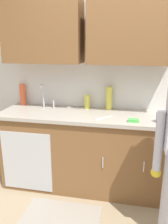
% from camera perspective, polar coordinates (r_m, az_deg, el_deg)
% --- Properties ---
extents(kitchen_wall_with_uppers, '(4.80, 0.44, 2.70)m').
position_cam_1_polar(kitchen_wall_with_uppers, '(2.85, 9.21, 11.29)').
color(kitchen_wall_with_uppers, silver).
rests_on(kitchen_wall_with_uppers, ground).
extents(counter_cabinet, '(1.90, 0.62, 0.90)m').
position_cam_1_polar(counter_cabinet, '(2.89, -0.38, -9.64)').
color(counter_cabinet, brown).
rests_on(counter_cabinet, ground).
extents(countertop, '(1.96, 0.66, 0.04)m').
position_cam_1_polar(countertop, '(2.72, -0.33, -0.69)').
color(countertop, '#A8A093').
rests_on(countertop, counter_cabinet).
extents(sink, '(0.50, 0.36, 0.35)m').
position_cam_1_polar(sink, '(2.86, -10.06, 0.05)').
color(sink, '#B7BABF').
rests_on(sink, counter_cabinet).
extents(floor_mat, '(0.80, 0.50, 0.01)m').
position_cam_1_polar(floor_mat, '(2.63, -5.72, -24.34)').
color(floor_mat, gray).
rests_on(floor_mat, ground).
extents(bottle_dish_liquid, '(0.07, 0.07, 0.17)m').
position_cam_1_polar(bottle_dish_liquid, '(2.90, 0.78, 2.52)').
color(bottle_dish_liquid, '#D8D14C').
rests_on(bottle_dish_liquid, countertop).
extents(bottle_water_tall, '(0.08, 0.08, 0.27)m').
position_cam_1_polar(bottle_water_tall, '(3.17, -14.72, 4.16)').
color(bottle_water_tall, '#E05933').
rests_on(bottle_water_tall, countertop).
extents(bottle_cleaner_spray, '(0.08, 0.08, 0.28)m').
position_cam_1_polar(bottle_cleaner_spray, '(2.87, 6.13, 3.40)').
color(bottle_cleaner_spray, '#D8D14C').
rests_on(bottle_cleaner_spray, countertop).
extents(cup_by_sink, '(0.08, 0.08, 0.10)m').
position_cam_1_polar(cup_by_sink, '(2.51, 18.10, -1.31)').
color(cup_by_sink, '#33478C').
rests_on(cup_by_sink, countertop).
extents(knife_on_counter, '(0.17, 0.20, 0.01)m').
position_cam_1_polar(knife_on_counter, '(2.55, 4.79, -1.41)').
color(knife_on_counter, silver).
rests_on(knife_on_counter, countertop).
extents(sponge, '(0.11, 0.07, 0.03)m').
position_cam_1_polar(sponge, '(2.47, 12.03, -2.01)').
color(sponge, '#4CBF4C').
rests_on(sponge, countertop).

